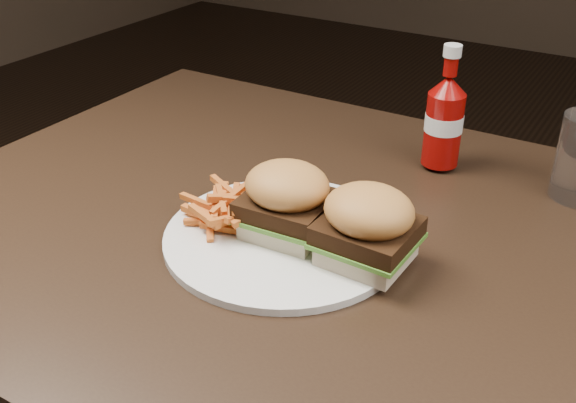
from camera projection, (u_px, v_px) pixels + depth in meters
The scene contains 6 objects.
dining_table at pixel (359, 253), 0.84m from camera, with size 1.20×0.80×0.04m, color black.
plate at pixel (284, 237), 0.82m from camera, with size 0.29×0.29×0.01m, color white.
sandwich_half_a at pixel (287, 224), 0.82m from camera, with size 0.09×0.09×0.02m, color beige.
sandwich_half_b at pixel (366, 251), 0.77m from camera, with size 0.09×0.09×0.02m, color beige.
fries_pile at pixel (234, 204), 0.84m from camera, with size 0.11×0.11×0.04m, color #D06329, non-canonical shape.
ketchup_bottle at pixel (443, 129), 0.97m from camera, with size 0.05×0.05×0.11m, color #870705.
Camera 1 is at (0.28, -0.64, 1.20)m, focal length 42.00 mm.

